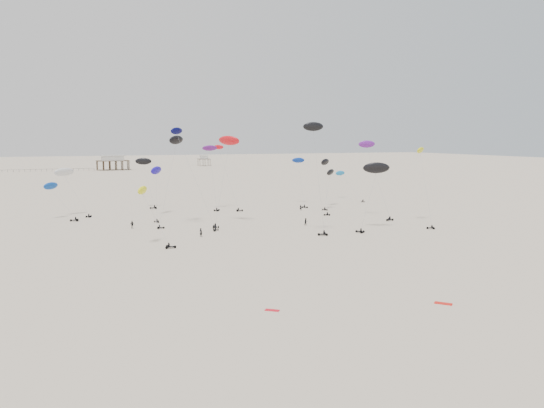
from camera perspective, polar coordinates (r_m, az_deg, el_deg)
name	(u,v)px	position (r m, az deg, el deg)	size (l,w,h in m)	color
ground_plane	(172,190)	(222.48, -10.73, 1.53)	(900.00, 900.00, 0.00)	beige
pavilion_main	(113,164)	(369.23, -16.75, 4.18)	(21.00, 13.00, 9.80)	brown
pavilion_small	(204,161)	(410.71, -7.32, 4.59)	(9.00, 7.00, 8.00)	brown
pier_fence	(27,171)	(368.57, -24.82, 3.28)	(80.20, 0.20, 1.50)	black
rig_0	(300,172)	(169.82, 3.02, 3.49)	(6.44, 14.69, 17.79)	black
rig_1	(345,179)	(186.30, 7.89, 2.65)	(4.16, 15.58, 15.59)	black
rig_2	(423,169)	(136.60, 15.93, 3.65)	(7.92, 13.91, 20.55)	black
rig_3	(186,155)	(126.57, -9.23, 5.22)	(9.29, 12.99, 24.69)	black
rig_4	(156,175)	(148.96, -12.34, 3.05)	(5.76, 18.67, 18.55)	black
rig_5	(211,163)	(157.44, -6.53, 4.39)	(4.57, 7.63, 19.30)	black
rig_6	(330,177)	(165.39, 6.22, 2.90)	(9.82, 12.59, 14.41)	black
rig_7	(151,208)	(106.89, -12.84, -0.45)	(6.88, 9.45, 12.41)	black
rig_8	(227,151)	(131.69, -4.83, 5.73)	(9.48, 11.20, 22.28)	black
rig_9	(316,155)	(117.14, 4.74, 5.29)	(4.80, 6.32, 24.77)	black
rig_10	(57,194)	(149.34, -22.16, 1.00)	(8.88, 10.50, 11.58)	black
rig_11	(228,176)	(157.63, -4.74, 3.02)	(5.87, 12.55, 20.16)	black
rig_12	(325,171)	(155.70, 5.76, 3.58)	(8.67, 14.52, 18.07)	black
rig_13	(373,164)	(143.78, 10.78, 4.27)	(4.87, 12.16, 21.11)	black
rig_14	(174,150)	(131.87, -10.47, 5.70)	(9.08, 9.54, 22.22)	black
rig_15	(375,174)	(125.40, 10.99, 3.18)	(10.97, 7.57, 16.18)	black
rig_16	(67,177)	(154.98, -21.20, 2.74)	(9.87, 10.07, 14.28)	black
rig_17	(146,172)	(165.46, -13.42, 3.37)	(5.79, 7.34, 15.33)	black
spectator_0	(201,237)	(115.58, -7.65, -3.50)	(0.80, 0.55, 2.21)	black
spectator_1	(306,225)	(129.64, 3.67, -2.30)	(1.01, 0.59, 2.07)	black
spectator_2	(132,228)	(129.10, -14.80, -2.56)	(1.26, 0.68, 2.14)	black
spectator_3	(301,210)	(156.15, 3.10, -0.69)	(0.72, 0.50, 1.98)	black
grounded_kite_a	(443,304)	(72.65, 17.95, -10.18)	(2.20, 0.90, 0.08)	red
grounded_kite_b	(272,310)	(66.70, 0.02, -11.38)	(1.80, 0.70, 0.07)	red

